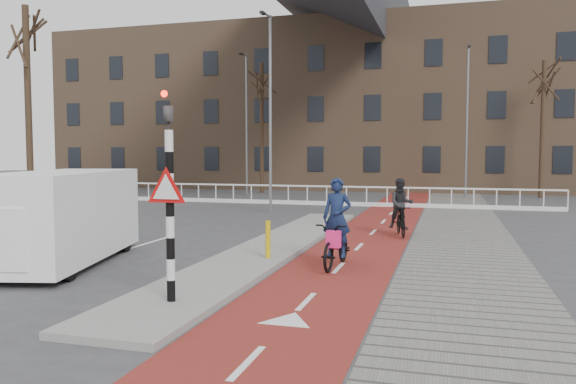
# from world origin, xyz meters

# --- Properties ---
(ground) EXTENTS (120.00, 120.00, 0.00)m
(ground) POSITION_xyz_m (0.00, 0.00, 0.00)
(ground) COLOR #38383A
(ground) RESTS_ON ground
(bike_lane) EXTENTS (2.50, 60.00, 0.01)m
(bike_lane) POSITION_xyz_m (1.50, 10.00, 0.01)
(bike_lane) COLOR maroon
(bike_lane) RESTS_ON ground
(sidewalk) EXTENTS (3.00, 60.00, 0.01)m
(sidewalk) POSITION_xyz_m (4.30, 10.00, 0.01)
(sidewalk) COLOR slate
(sidewalk) RESTS_ON ground
(curb_island) EXTENTS (1.80, 16.00, 0.12)m
(curb_island) POSITION_xyz_m (-0.70, 4.00, 0.06)
(curb_island) COLOR gray
(curb_island) RESTS_ON ground
(traffic_signal) EXTENTS (0.80, 0.80, 3.68)m
(traffic_signal) POSITION_xyz_m (-0.60, -2.02, 1.99)
(traffic_signal) COLOR black
(traffic_signal) RESTS_ON curb_island
(bollard) EXTENTS (0.12, 0.12, 0.89)m
(bollard) POSITION_xyz_m (-0.24, 2.17, 0.57)
(bollard) COLOR gold
(bollard) RESTS_ON curb_island
(cyclist_near) EXTENTS (0.81, 2.01, 2.05)m
(cyclist_near) POSITION_xyz_m (1.44, 2.10, 0.70)
(cyclist_near) COLOR black
(cyclist_near) RESTS_ON bike_lane
(cyclist_far) EXTENTS (0.88, 1.73, 1.81)m
(cyclist_far) POSITION_xyz_m (2.45, 7.36, 0.76)
(cyclist_far) COLOR black
(cyclist_far) RESTS_ON bike_lane
(van) EXTENTS (3.16, 5.41, 2.18)m
(van) POSITION_xyz_m (-4.86, 0.68, 1.15)
(van) COLOR white
(van) RESTS_ON ground
(railing) EXTENTS (28.00, 0.10, 0.99)m
(railing) POSITION_xyz_m (-5.00, 17.00, 0.31)
(railing) COLOR silver
(railing) RESTS_ON ground
(townhouse_row) EXTENTS (46.00, 10.00, 15.90)m
(townhouse_row) POSITION_xyz_m (-3.00, 32.00, 7.81)
(townhouse_row) COLOR #7F6047
(townhouse_row) RESTS_ON ground
(tree_left) EXTENTS (0.25, 0.25, 8.26)m
(tree_left) POSITION_xyz_m (-11.82, 7.79, 4.13)
(tree_left) COLOR black
(tree_left) RESTS_ON ground
(tree_mid) EXTENTS (0.27, 0.27, 8.43)m
(tree_mid) POSITION_xyz_m (-7.92, 24.40, 4.22)
(tree_mid) COLOR black
(tree_mid) RESTS_ON ground
(tree_right) EXTENTS (0.26, 0.26, 7.93)m
(tree_right) POSITION_xyz_m (9.03, 25.03, 3.97)
(tree_right) COLOR black
(tree_right) RESTS_ON ground
(streetlight_near) EXTENTS (0.12, 0.12, 8.48)m
(streetlight_near) POSITION_xyz_m (-3.58, 12.74, 4.24)
(streetlight_near) COLOR slate
(streetlight_near) RESTS_ON ground
(streetlight_left) EXTENTS (0.12, 0.12, 8.71)m
(streetlight_left) POSITION_xyz_m (-8.34, 22.69, 4.36)
(streetlight_left) COLOR slate
(streetlight_left) RESTS_ON ground
(streetlight_right) EXTENTS (0.12, 0.12, 8.74)m
(streetlight_right) POSITION_xyz_m (4.82, 23.98, 4.37)
(streetlight_right) COLOR slate
(streetlight_right) RESTS_ON ground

